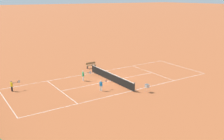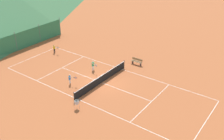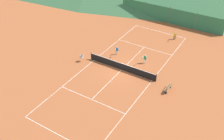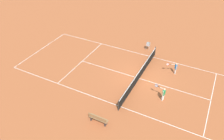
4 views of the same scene
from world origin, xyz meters
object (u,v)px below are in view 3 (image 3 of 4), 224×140
at_px(tennis_ball_by_net_left, 125,66).
at_px(ball_hopper, 82,57).
at_px(player_near_service, 117,50).
at_px(courtside_bench, 168,87).
at_px(player_far_service, 175,35).
at_px(tennis_ball_near_corner, 51,96).
at_px(tennis_ball_alley_left, 101,103).
at_px(player_far_baseline, 145,58).
at_px(tennis_net, 122,66).

relative_size(tennis_ball_by_net_left, ball_hopper, 0.07).
xyz_separation_m(player_near_service, courtside_bench, (8.63, -3.50, -0.25)).
bearing_deg(player_far_service, courtside_bench, -72.72).
bearing_deg(ball_hopper, courtside_bench, 1.37).
relative_size(player_near_service, ball_hopper, 1.35).
xyz_separation_m(tennis_ball_near_corner, tennis_ball_alley_left, (5.26, 1.91, 0.00)).
relative_size(player_far_service, courtside_bench, 0.79).
bearing_deg(tennis_ball_near_corner, ball_hopper, 99.82).
height_order(player_near_service, tennis_ball_near_corner, player_near_service).
relative_size(player_far_baseline, tennis_ball_alley_left, 19.20).
xyz_separation_m(player_far_service, ball_hopper, (-8.07, -11.76, -0.04)).
bearing_deg(tennis_net, player_far_baseline, 56.97).
xyz_separation_m(tennis_ball_alley_left, tennis_ball_by_net_left, (-1.23, 7.27, 0.00)).
distance_m(tennis_net, tennis_ball_alley_left, 6.53).
relative_size(tennis_ball_near_corner, tennis_ball_alley_left, 1.00).
xyz_separation_m(player_far_baseline, tennis_ball_by_net_left, (-1.80, -1.86, -0.71)).
height_order(player_far_baseline, ball_hopper, player_far_baseline).
bearing_deg(tennis_ball_near_corner, tennis_ball_by_net_left, 66.30).
bearing_deg(courtside_bench, player_far_service, 107.28).
relative_size(player_near_service, tennis_ball_by_net_left, 18.16).
bearing_deg(player_far_service, tennis_net, -104.54).
bearing_deg(player_far_service, player_near_service, -122.41).
bearing_deg(tennis_ball_alley_left, tennis_ball_by_net_left, 99.61).
relative_size(tennis_net, player_far_service, 7.78).
bearing_deg(tennis_ball_by_net_left, tennis_net, -88.70).
xyz_separation_m(player_near_service, ball_hopper, (-3.01, -3.78, -0.05)).
distance_m(tennis_ball_by_net_left, courtside_bench, 6.59).
xyz_separation_m(player_far_service, tennis_ball_near_corner, (-6.82, -19.00, -0.66)).
xyz_separation_m(player_far_baseline, ball_hopper, (-7.08, -3.80, -0.08)).
bearing_deg(player_far_service, ball_hopper, -124.48).
height_order(tennis_ball_near_corner, tennis_ball_by_net_left, same).
distance_m(tennis_ball_near_corner, ball_hopper, 7.37).
height_order(tennis_ball_by_net_left, courtside_bench, courtside_bench).
xyz_separation_m(player_far_service, courtside_bench, (3.57, -11.48, -0.24)).
height_order(tennis_ball_near_corner, courtside_bench, courtside_bench).
height_order(player_far_baseline, player_far_service, player_far_baseline).
bearing_deg(tennis_ball_near_corner, tennis_net, 64.02).
distance_m(player_far_baseline, player_far_service, 8.02).
height_order(player_near_service, ball_hopper, player_near_service).
relative_size(player_near_service, tennis_ball_alley_left, 18.16).
bearing_deg(tennis_ball_by_net_left, player_near_service, 140.83).
bearing_deg(player_near_service, player_far_baseline, 0.20).
bearing_deg(tennis_net, tennis_ball_alley_left, -79.29).
xyz_separation_m(player_far_baseline, tennis_ball_near_corner, (-5.82, -11.04, -0.71)).
distance_m(tennis_ball_alley_left, courtside_bench, 7.62).
distance_m(player_far_baseline, tennis_ball_alley_left, 9.17).
xyz_separation_m(tennis_ball_by_net_left, courtside_bench, (6.36, -1.66, 0.42)).
bearing_deg(tennis_ball_by_net_left, courtside_bench, -14.59).
bearing_deg(tennis_ball_alley_left, player_far_baseline, 86.44).
height_order(player_far_service, tennis_ball_by_net_left, player_far_service).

